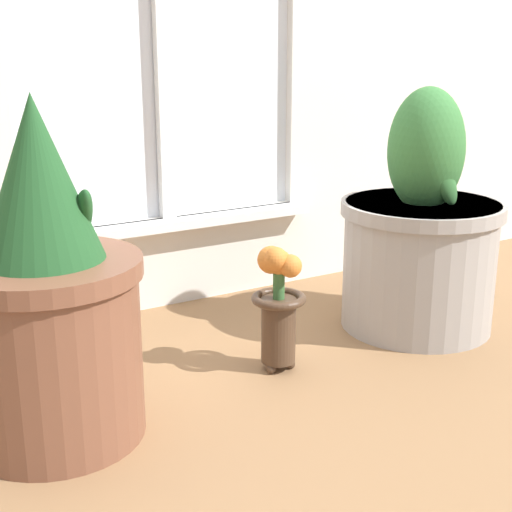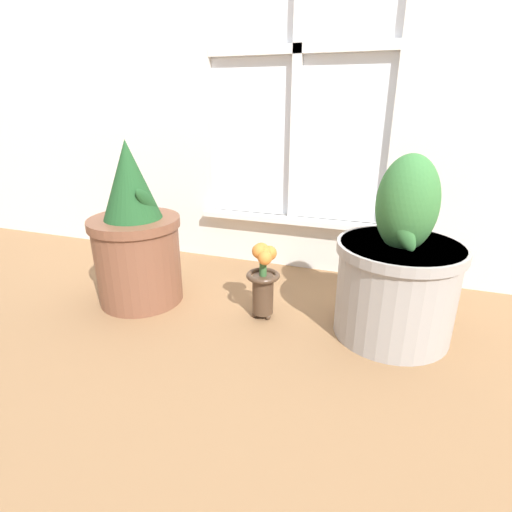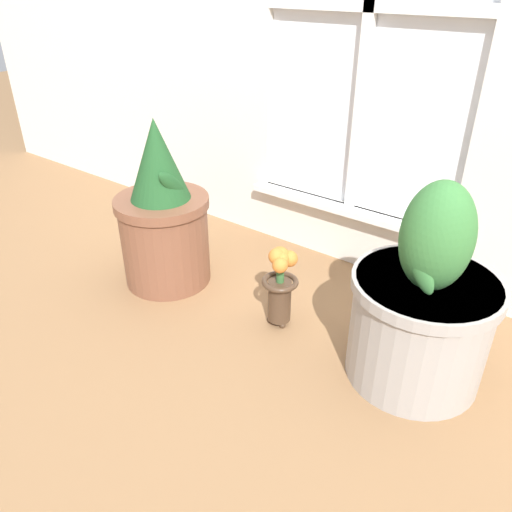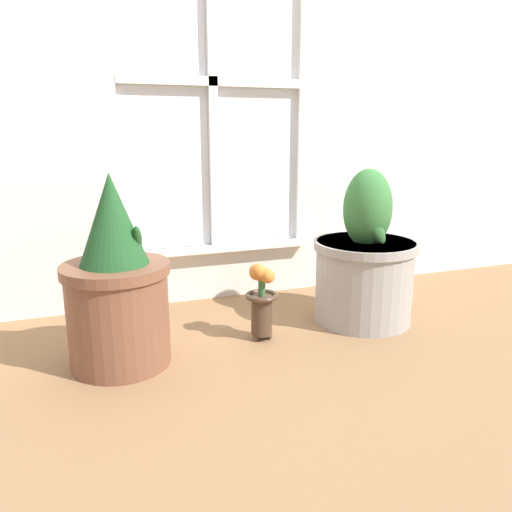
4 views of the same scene
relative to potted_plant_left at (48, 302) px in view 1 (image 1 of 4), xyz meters
The scene contains 4 objects.
ground_plane 0.52m from the potted_plant_left, 17.08° to the right, with size 10.00×10.00×0.00m, color olive.
potted_plant_left is the anchor object (origin of this frame).
potted_plant_right 0.89m from the potted_plant_left, ahead, with size 0.38×0.38×0.57m.
flower_vase 0.48m from the potted_plant_left, ahead, with size 0.11×0.11×0.27m.
Camera 1 is at (-0.72, -0.99, 0.64)m, focal length 50.00 mm.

